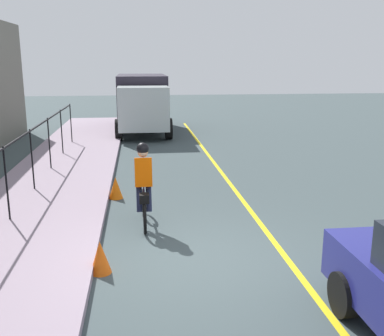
{
  "coord_description": "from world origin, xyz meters",
  "views": [
    {
      "loc": [
        -7.35,
        0.98,
        3.47
      ],
      "look_at": [
        2.9,
        -0.24,
        1.0
      ],
      "focal_mm": 41.96,
      "sensor_mm": 36.0,
      "label": 1
    }
  ],
  "objects_px": {
    "cyclist_lead": "(144,185)",
    "traffic_cone_near": "(116,188)",
    "box_truck_background": "(142,101)",
    "traffic_cone_far": "(100,257)"
  },
  "relations": [
    {
      "from": "traffic_cone_near",
      "to": "traffic_cone_far",
      "type": "relative_size",
      "value": 1.01
    },
    {
      "from": "traffic_cone_near",
      "to": "traffic_cone_far",
      "type": "xyz_separation_m",
      "value": [
        -4.21,
        0.06,
        -0.0
      ]
    },
    {
      "from": "traffic_cone_far",
      "to": "cyclist_lead",
      "type": "bearing_deg",
      "value": -19.94
    },
    {
      "from": "traffic_cone_near",
      "to": "traffic_cone_far",
      "type": "distance_m",
      "value": 4.21
    },
    {
      "from": "cyclist_lead",
      "to": "traffic_cone_near",
      "type": "relative_size",
      "value": 3.2
    },
    {
      "from": "traffic_cone_far",
      "to": "box_truck_background",
      "type": "bearing_deg",
      "value": -3.29
    },
    {
      "from": "traffic_cone_near",
      "to": "box_truck_background",
      "type": "bearing_deg",
      "value": -4.2
    },
    {
      "from": "traffic_cone_near",
      "to": "cyclist_lead",
      "type": "bearing_deg",
      "value": -161.53
    },
    {
      "from": "box_truck_background",
      "to": "traffic_cone_near",
      "type": "distance_m",
      "value": 11.44
    },
    {
      "from": "box_truck_background",
      "to": "cyclist_lead",
      "type": "bearing_deg",
      "value": -1.05
    }
  ]
}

